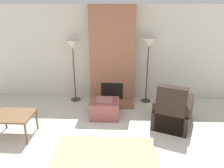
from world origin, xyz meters
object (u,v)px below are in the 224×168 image
Objects in this scene: ottoman at (105,109)px; floor_lamp_right at (149,47)px; armchair at (173,113)px; floor_lamp_left at (73,48)px; side_table at (13,117)px.

ottoman is 1.98m from floor_lamp_right.
floor_lamp_left is at bearing -5.87° from armchair.
ottoman is 2.01m from side_table.
armchair is 1.86m from floor_lamp_right.
armchair is at bearing 9.90° from side_table.
ottoman is 0.40× the size of floor_lamp_left.
floor_lamp_right is at bearing 42.08° from ottoman.
armchair is at bearing -11.86° from ottoman.
armchair is 0.69× the size of floor_lamp_right.
ottoman is 1.58m from armchair.
floor_lamp_left reaches higher than side_table.
floor_lamp_right reaches higher than armchair.
floor_lamp_left is (0.87, 1.89, 1.06)m from side_table.
ottoman is at bearing 10.31° from armchair.
armchair is at bearing -70.91° from floor_lamp_right.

